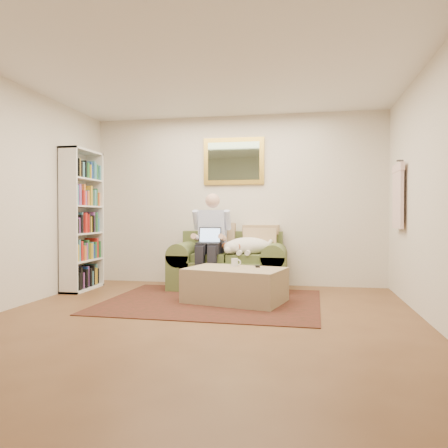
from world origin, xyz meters
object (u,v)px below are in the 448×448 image
(coffee_mug, at_px, (235,262))
(laptop, at_px, (209,239))
(seated_man, at_px, (210,241))
(sleeping_dog, at_px, (248,246))
(ottoman, at_px, (235,285))
(sofa, at_px, (229,269))
(bookshelf, at_px, (82,220))

(coffee_mug, bearing_deg, laptop, 129.11)
(seated_man, bearing_deg, coffee_mug, -53.89)
(seated_man, height_order, sleeping_dog, seated_man)
(ottoman, xyz_separation_m, coffee_mug, (-0.04, 0.19, 0.26))
(sofa, distance_m, bookshelf, 2.23)
(sofa, height_order, sleeping_dog, sofa)
(sofa, xyz_separation_m, seated_man, (-0.25, -0.15, 0.41))
(laptop, height_order, bookshelf, bookshelf)
(seated_man, distance_m, coffee_mug, 0.80)
(sofa, height_order, bookshelf, bookshelf)
(bookshelf, bearing_deg, sofa, 12.28)
(sleeping_dog, distance_m, bookshelf, 2.41)
(seated_man, xyz_separation_m, sleeping_dog, (0.54, 0.07, -0.06))
(coffee_mug, height_order, bookshelf, bookshelf)
(seated_man, relative_size, sleeping_dog, 2.04)
(sofa, distance_m, sleeping_dog, 0.46)
(sleeping_dog, distance_m, ottoman, 0.98)
(coffee_mug, bearing_deg, seated_man, 126.11)
(ottoman, relative_size, bookshelf, 0.58)
(laptop, relative_size, bookshelf, 0.16)
(sofa, relative_size, laptop, 5.15)
(bookshelf, bearing_deg, seated_man, 9.31)
(laptop, relative_size, sleeping_dog, 0.47)
(laptop, height_order, coffee_mug, laptop)
(seated_man, height_order, bookshelf, bookshelf)
(sofa, relative_size, bookshelf, 0.82)
(sleeping_dog, height_order, coffee_mug, sleeping_dog)
(seated_man, relative_size, ottoman, 1.20)
(sofa, xyz_separation_m, sleeping_dog, (0.30, -0.08, 0.35))
(sofa, bearing_deg, laptop, -138.98)
(laptop, height_order, ottoman, laptop)
(seated_man, xyz_separation_m, laptop, (-0.00, -0.06, 0.03))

